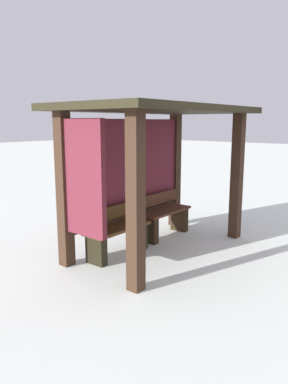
# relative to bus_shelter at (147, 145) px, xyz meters

# --- Properties ---
(ground_plane) EXTENTS (60.00, 60.00, 0.00)m
(ground_plane) POSITION_rel_bus_shelter_xyz_m (0.09, -0.18, -1.62)
(ground_plane) COLOR white
(bus_shelter) EXTENTS (3.17, 1.78, 2.20)m
(bus_shelter) POSITION_rel_bus_shelter_xyz_m (0.00, 0.00, 0.00)
(bus_shelter) COLOR #3A2518
(bus_shelter) RESTS_ON ground
(bench_left_inside) EXTENTS (1.10, 0.38, 0.72)m
(bench_left_inside) POSITION_rel_bus_shelter_xyz_m (-0.50, 0.17, -1.29)
(bench_left_inside) COLOR #4F3218
(bench_left_inside) RESTS_ON ground
(bench_center_inside) EXTENTS (1.10, 0.36, 0.75)m
(bench_center_inside) POSITION_rel_bus_shelter_xyz_m (0.69, 0.17, -1.28)
(bench_center_inside) COLOR #512D1D
(bench_center_inside) RESTS_ON ground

